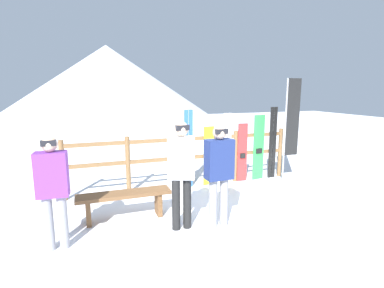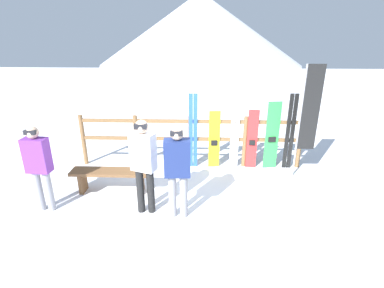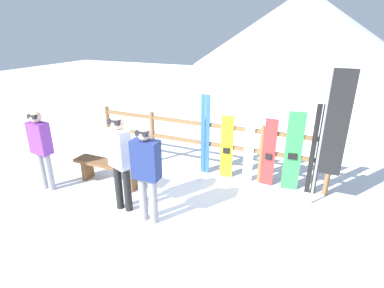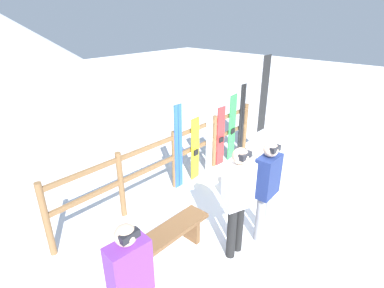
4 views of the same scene
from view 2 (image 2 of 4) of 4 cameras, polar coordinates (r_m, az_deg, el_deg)
ground_plane at (r=5.88m, az=-0.95°, el=-10.75°), size 40.00×40.00×0.00m
mountain_backdrop at (r=28.58m, az=1.60°, el=21.11°), size 18.00×18.00×6.00m
fence at (r=7.01m, az=-0.32°, el=1.34°), size 5.22×0.10×1.23m
bench at (r=6.21m, az=-15.18°, el=-5.87°), size 1.58×0.36×0.48m
person_purple at (r=5.82m, az=-27.20°, el=-3.31°), size 0.42×0.26×1.60m
person_white at (r=5.16m, az=-9.20°, el=-3.08°), size 0.46×0.35×1.73m
person_navy at (r=4.99m, az=-2.79°, el=-4.36°), size 0.44×0.26×1.66m
ski_pair_blue at (r=6.91m, az=0.21°, el=2.40°), size 0.19×0.02×1.76m
snowboard_yellow at (r=6.97m, az=4.25°, el=0.79°), size 0.26×0.07×1.37m
ski_pair_white at (r=6.96m, az=8.14°, el=1.90°), size 0.19×0.02×1.66m
snowboard_red at (r=7.06m, az=11.40°, el=0.83°), size 0.24×0.07×1.41m
snowboard_green at (r=7.11m, az=15.01°, el=1.49°), size 0.31×0.09×1.60m
ski_pair_black at (r=7.19m, az=18.18°, el=2.15°), size 0.20×0.02×1.78m
rental_flag at (r=6.72m, az=21.08°, el=5.42°), size 0.40×0.04×2.46m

